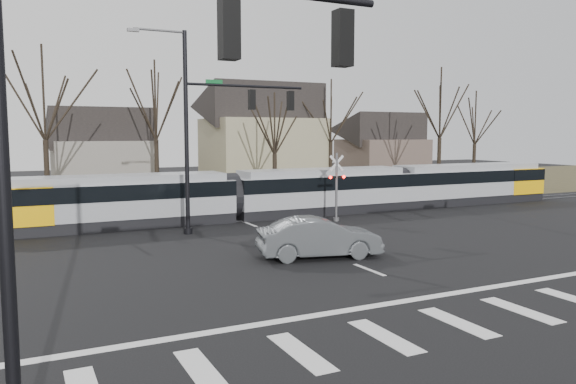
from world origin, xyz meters
name	(u,v)px	position (x,y,z in m)	size (l,w,h in m)	color
ground	(402,282)	(0.00, 0.00, 0.00)	(140.00, 140.00, 0.00)	black
grass_verge	(170,194)	(0.00, 32.00, 0.01)	(140.00, 28.00, 0.01)	#38331E
crosswalk	(490,316)	(0.00, -4.00, 0.01)	(27.00, 2.60, 0.01)	silver
stop_line	(437,296)	(0.00, -1.80, 0.01)	(28.00, 0.35, 0.01)	silver
lane_dashes	(237,219)	(0.00, 16.00, 0.01)	(0.18, 30.00, 0.01)	silver
rail_pair	(238,219)	(0.00, 15.80, 0.03)	(90.00, 1.52, 0.06)	#59595E
tram	(320,189)	(5.67, 16.00, 1.57)	(37.92, 2.82, 2.87)	gray
sedan	(319,238)	(-0.66, 4.69, 0.84)	(5.35, 2.88, 1.67)	#494D50
signal_pole_near_left	(111,96)	(-10.41, -6.00, 5.70)	(9.28, 0.44, 10.20)	black
signal_pole_far	(216,122)	(-2.41, 12.50, 5.70)	(9.28, 0.44, 10.20)	black
rail_crossing_signal	(336,189)	(5.00, 12.79, 1.89)	(1.08, 0.36, 4.00)	#59595B
tree_row	(214,135)	(2.00, 26.00, 5.00)	(59.20, 7.20, 10.00)	black
house_b	(101,147)	(-5.00, 36.00, 3.97)	(8.64, 7.56, 7.65)	slate
house_c	(262,132)	(9.00, 33.00, 5.23)	(10.80, 8.64, 10.10)	gray
house_d	(382,144)	(24.00, 35.00, 3.97)	(8.64, 7.56, 7.65)	brown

